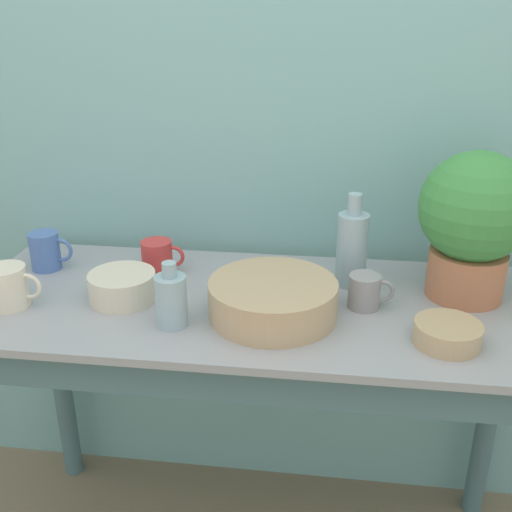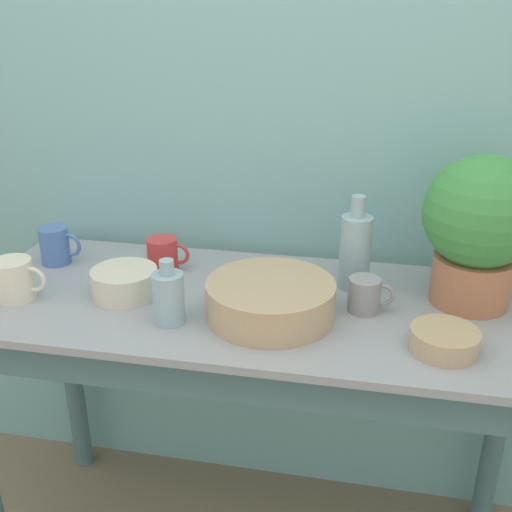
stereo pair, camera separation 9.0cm
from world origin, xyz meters
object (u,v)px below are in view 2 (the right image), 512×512
(mug_cream, at_px, (14,280))
(mug_grey, at_px, (365,295))
(potted_plant, at_px, (479,225))
(bottle_tall, at_px, (355,250))
(mug_red, at_px, (163,254))
(bowl_small_tan, at_px, (444,340))
(bottle_short, at_px, (169,297))
(bowl_wash_large, at_px, (271,300))
(mug_blue, at_px, (56,246))
(bowl_small_cream, at_px, (125,283))

(mug_cream, bearing_deg, mug_grey, 6.90)
(potted_plant, relative_size, bottle_tall, 1.49)
(mug_grey, height_order, mug_red, mug_red)
(bottle_tall, relative_size, bowl_small_tan, 1.69)
(mug_grey, bearing_deg, bottle_short, -161.98)
(potted_plant, relative_size, mug_cream, 2.68)
(bottle_short, bearing_deg, mug_cream, 174.53)
(bowl_wash_large, bearing_deg, bottle_short, -162.27)
(mug_grey, xyz_separation_m, mug_red, (-0.55, 0.13, 0.00))
(potted_plant, xyz_separation_m, mug_blue, (-1.11, 0.02, -0.15))
(bottle_short, distance_m, mug_red, 0.30)
(bowl_wash_large, xyz_separation_m, mug_red, (-0.33, 0.21, 0.00))
(bowl_wash_large, relative_size, mug_red, 2.55)
(mug_blue, distance_m, bowl_small_cream, 0.31)
(potted_plant, bearing_deg, bottle_short, -160.91)
(bowl_small_tan, bearing_deg, mug_red, 158.70)
(potted_plant, bearing_deg, mug_blue, 178.87)
(potted_plant, distance_m, mug_cream, 1.13)
(bowl_small_cream, bearing_deg, mug_grey, 3.37)
(potted_plant, height_order, mug_grey, potted_plant)
(mug_blue, distance_m, bowl_small_tan, 1.06)
(potted_plant, bearing_deg, bowl_wash_large, -160.26)
(bottle_short, relative_size, bowl_small_cream, 0.94)
(bowl_small_cream, xyz_separation_m, bowl_small_tan, (0.76, -0.11, -0.01))
(mug_red, bearing_deg, bowl_small_tan, -21.30)
(mug_grey, height_order, bowl_small_tan, mug_grey)
(potted_plant, xyz_separation_m, bowl_small_cream, (-0.84, -0.13, -0.17))
(potted_plant, xyz_separation_m, mug_red, (-0.80, 0.04, -0.16))
(mug_blue, height_order, bowl_small_tan, mug_blue)
(mug_cream, bearing_deg, potted_plant, 10.21)
(mug_cream, xyz_separation_m, mug_grey, (0.85, 0.10, -0.01))
(bottle_short, distance_m, bowl_small_cream, 0.19)
(bowl_wash_large, distance_m, bottle_tall, 0.27)
(bowl_small_cream, bearing_deg, bottle_tall, 15.96)
(bottle_tall, bearing_deg, mug_grey, -75.10)
(mug_cream, bearing_deg, bowl_small_cream, 14.72)
(bowl_wash_large, bearing_deg, bottle_tall, 47.09)
(bowl_small_tan, bearing_deg, mug_grey, 139.16)
(mug_cream, xyz_separation_m, mug_red, (0.30, 0.24, -0.01))
(bottle_short, relative_size, mug_grey, 1.41)
(bowl_small_tan, bearing_deg, bottle_tall, 126.78)
(mug_grey, bearing_deg, mug_red, 166.33)
(bowl_wash_large, bearing_deg, mug_grey, 18.31)
(mug_grey, relative_size, bowl_small_cream, 0.67)
(potted_plant, bearing_deg, mug_grey, -159.04)
(bottle_tall, bearing_deg, mug_cream, -164.44)
(mug_cream, relative_size, mug_grey, 1.25)
(mug_blue, height_order, bowl_small_cream, mug_blue)
(bottle_tall, bearing_deg, bowl_wash_large, -132.91)
(bottle_tall, bearing_deg, bowl_small_cream, -164.04)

